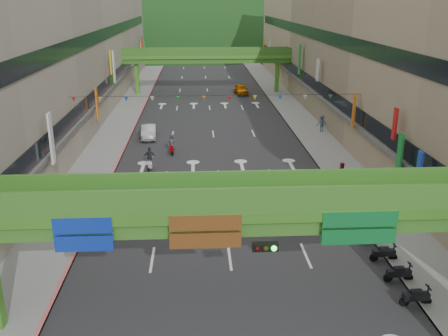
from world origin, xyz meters
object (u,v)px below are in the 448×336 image
object	(u,v)px
overpass_near	(262,225)
car_silver	(149,132)
car_yellow	(241,89)
scooter_rider_mid	(288,211)
pedestrian_red	(342,175)

from	to	relation	value
overpass_near	car_silver	size ratio (longest dim) A/B	6.40
overpass_near	car_yellow	xyz separation A→B (m)	(4.30, 58.62, -4.45)
overpass_near	scooter_rider_mid	bearing A→B (deg)	73.24
scooter_rider_mid	car_yellow	world-z (taller)	scooter_rider_mid
car_silver	pedestrian_red	distance (m)	22.79
car_silver	car_yellow	bearing A→B (deg)	60.47
scooter_rider_mid	pedestrian_red	size ratio (longest dim) A/B	1.17
scooter_rider_mid	overpass_near	bearing A→B (deg)	-106.76
car_yellow	pedestrian_red	distance (m)	40.96
overpass_near	car_silver	bearing A→B (deg)	103.39
overpass_near	scooter_rider_mid	world-z (taller)	overpass_near
scooter_rider_mid	car_yellow	distance (m)	48.02
car_yellow	pedestrian_red	world-z (taller)	pedestrian_red
overpass_near	pedestrian_red	bearing A→B (deg)	63.68
overpass_near	car_silver	world-z (taller)	overpass_near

